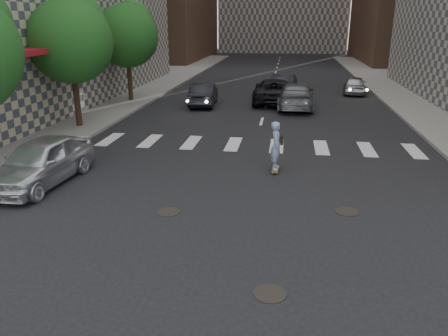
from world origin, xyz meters
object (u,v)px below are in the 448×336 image
Objects in this scene: silver_sedan at (41,161)px; traffic_car_a at (204,94)px; tree_b at (72,37)px; traffic_car_b at (296,96)px; traffic_car_e at (284,84)px; traffic_car_c at (274,91)px; traffic_car_d at (354,85)px; skateboarder at (276,146)px; tree_c at (128,33)px.

silver_sedan is 15.66m from traffic_car_a.
silver_sedan is (2.45, -8.17, -3.84)m from tree_b.
traffic_car_b is 5.78m from traffic_car_e.
traffic_car_b reaches higher than silver_sedan.
tree_b is 1.39× the size of traffic_car_e.
traffic_car_a is at bearing 19.55° from traffic_car_c.
traffic_car_d is (13.50, 21.86, -0.11)m from silver_sedan.
tree_b reaches higher than skateboarder.
traffic_car_b is at bearing 103.37° from traffic_car_e.
tree_b reaches higher than traffic_car_c.
skateboarder is at bearing 91.36° from traffic_car_c.
traffic_car_c is (-1.46, 1.83, -0.00)m from traffic_car_b.
traffic_car_d is (15.95, 5.68, -3.96)m from tree_c.
tree_c is at bearing 90.00° from tree_b.
traffic_car_d is at bearing -124.92° from traffic_car_b.
silver_sedan is at bearing 64.87° from traffic_car_d.
silver_sedan reaches higher than traffic_car_d.
tree_b is 1.12× the size of traffic_car_c.
tree_c is at bearing -12.56° from traffic_car_a.
traffic_car_c is at bearing 85.89° from traffic_car_e.
skateboarder is 8.43m from silver_sedan.
traffic_car_a is 6.09m from traffic_car_b.
traffic_car_b is (6.09, -0.10, 0.09)m from traffic_car_a.
tree_b reaches higher than traffic_car_a.
traffic_car_b is at bearing 88.22° from skateboarder.
traffic_car_a is (5.28, -0.76, -3.91)m from tree_c.
traffic_car_b reaches higher than traffic_car_a.
tree_b is 13.96m from traffic_car_b.
traffic_car_c is at bearing 94.38° from skateboarder.
traffic_car_d is (4.59, 6.54, -0.13)m from traffic_car_b.
traffic_car_e is at bearing -81.81° from traffic_car_b.
traffic_car_a is at bearing -0.83° from traffic_car_b.
silver_sedan is 1.16× the size of traffic_car_d.
skateboarder is 14.68m from traffic_car_c.
tree_c is at bearing 103.46° from silver_sedan.
traffic_car_e is at bearing -100.36° from traffic_car_c.
skateboarder is 0.47× the size of traffic_car_d.
tree_c is at bearing -4.24° from traffic_car_b.
traffic_car_d is at bearing 76.35° from skateboarder.
tree_b reaches higher than traffic_car_e.
traffic_car_d is at bearing -143.04° from traffic_car_c.
skateboarder is at bearing -52.49° from tree_c.
traffic_car_a is 0.94× the size of traffic_car_e.
traffic_car_d is (15.95, 13.68, -3.96)m from tree_b.
traffic_car_e reaches higher than traffic_car_d.
skateboarder is 20.13m from traffic_car_d.
traffic_car_d is (5.44, 19.38, -0.32)m from skateboarder.
tree_c reaches higher than silver_sedan.
skateboarder reaches higher than traffic_car_b.
traffic_car_b is at bearing 64.62° from silver_sedan.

